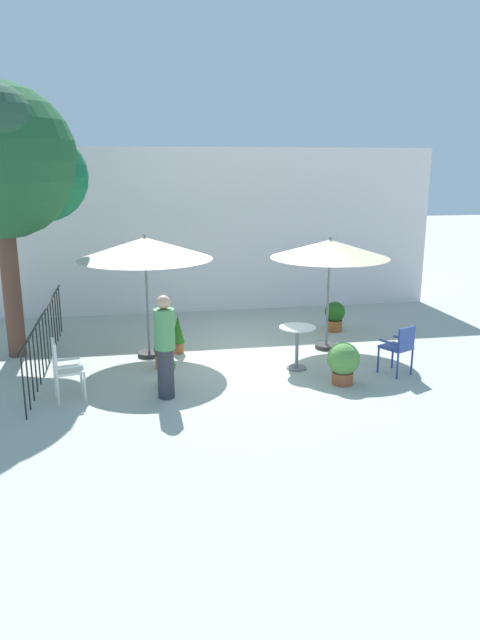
{
  "coord_description": "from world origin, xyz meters",
  "views": [
    {
      "loc": [
        -1.9,
        -10.61,
        3.52
      ],
      "look_at": [
        0.0,
        -0.28,
        0.78
      ],
      "focal_mm": 33.16,
      "sensor_mm": 36.0,
      "label": 1
    }
  ],
  "objects_px": {
    "patio_chair_0": "(399,346)",
    "potted_plant_2": "(335,315)",
    "potted_plant_4": "(167,369)",
    "patio_umbrella_0": "(330,250)",
    "cafe_table_0": "(297,340)",
    "patio_umbrella_1": "(145,249)",
    "potted_plant_3": "(343,362)",
    "potted_plant_0": "(161,354)",
    "potted_plant_1": "(178,333)",
    "patio_chair_1": "(63,366)",
    "shade_tree": "(2,161)",
    "standing_person": "(165,346)"
  },
  "relations": [
    {
      "from": "patio_chair_0",
      "to": "potted_plant_2",
      "type": "bearing_deg",
      "value": 92.93
    },
    {
      "from": "patio_chair_0",
      "to": "potted_plant_4",
      "type": "xyz_separation_m",
      "value": [
        -3.98,
        0.19,
        -0.25
      ]
    },
    {
      "from": "patio_umbrella_0",
      "to": "cafe_table_0",
      "type": "bearing_deg",
      "value": -130.2
    },
    {
      "from": "patio_umbrella_1",
      "to": "potted_plant_2",
      "type": "relative_size",
      "value": 3.79
    },
    {
      "from": "potted_plant_3",
      "to": "patio_umbrella_1",
      "type": "bearing_deg",
      "value": 146.09
    },
    {
      "from": "potted_plant_4",
      "to": "potted_plant_0",
      "type": "bearing_deg",
      "value": 93.21
    },
    {
      "from": "potted_plant_0",
      "to": "potted_plant_3",
      "type": "height_order",
      "value": "potted_plant_3"
    },
    {
      "from": "potted_plant_0",
      "to": "potted_plant_1",
      "type": "distance_m",
      "value": 0.92
    },
    {
      "from": "patio_chair_0",
      "to": "patio_chair_1",
      "type": "distance_m",
      "value": 5.58
    },
    {
      "from": "patio_chair_1",
      "to": "potted_plant_4",
      "type": "xyz_separation_m",
      "value": [
        1.6,
        0.34,
        -0.28
      ]
    },
    {
      "from": "shade_tree",
      "to": "patio_umbrella_0",
      "type": "bearing_deg",
      "value": -6.32
    },
    {
      "from": "cafe_table_0",
      "to": "potted_plant_4",
      "type": "relative_size",
      "value": 1.57
    },
    {
      "from": "cafe_table_0",
      "to": "patio_chair_0",
      "type": "xyz_separation_m",
      "value": [
        1.65,
        -0.62,
        -0.01
      ]
    },
    {
      "from": "potted_plant_3",
      "to": "standing_person",
      "type": "xyz_separation_m",
      "value": [
        -2.92,
        -0.06,
        0.45
      ]
    },
    {
      "from": "potted_plant_0",
      "to": "patio_chair_0",
      "type": "bearing_deg",
      "value": -14.86
    },
    {
      "from": "cafe_table_0",
      "to": "shade_tree",
      "type": "bearing_deg",
      "value": 160.78
    },
    {
      "from": "cafe_table_0",
      "to": "patio_chair_1",
      "type": "relative_size",
      "value": 0.8
    },
    {
      "from": "potted_plant_1",
      "to": "standing_person",
      "type": "distance_m",
      "value": 2.3
    },
    {
      "from": "cafe_table_0",
      "to": "potted_plant_1",
      "type": "relative_size",
      "value": 1.01
    },
    {
      "from": "standing_person",
      "to": "shade_tree",
      "type": "bearing_deg",
      "value": 134.35
    },
    {
      "from": "potted_plant_0",
      "to": "potted_plant_4",
      "type": "height_order",
      "value": "potted_plant_4"
    },
    {
      "from": "cafe_table_0",
      "to": "potted_plant_0",
      "type": "height_order",
      "value": "cafe_table_0"
    },
    {
      "from": "potted_plant_1",
      "to": "patio_umbrella_0",
      "type": "bearing_deg",
      "value": -3.77
    },
    {
      "from": "patio_umbrella_0",
      "to": "potted_plant_0",
      "type": "relative_size",
      "value": 4.74
    },
    {
      "from": "patio_chair_0",
      "to": "potted_plant_2",
      "type": "height_order",
      "value": "patio_chair_0"
    },
    {
      "from": "potted_plant_0",
      "to": "potted_plant_3",
      "type": "xyz_separation_m",
      "value": [
        2.93,
        -1.33,
        0.13
      ]
    },
    {
      "from": "potted_plant_0",
      "to": "potted_plant_2",
      "type": "height_order",
      "value": "potted_plant_2"
    },
    {
      "from": "patio_chair_1",
      "to": "patio_chair_0",
      "type": "bearing_deg",
      "value": 1.52
    },
    {
      "from": "patio_chair_0",
      "to": "standing_person",
      "type": "xyz_separation_m",
      "value": [
        -4.03,
        -0.32,
        0.32
      ]
    },
    {
      "from": "potted_plant_0",
      "to": "potted_plant_1",
      "type": "xyz_separation_m",
      "value": [
        0.37,
        0.83,
        0.15
      ]
    },
    {
      "from": "patio_umbrella_0",
      "to": "potted_plant_0",
      "type": "xyz_separation_m",
      "value": [
        -3.3,
        -0.64,
        -1.71
      ]
    },
    {
      "from": "patio_chair_0",
      "to": "potted_plant_0",
      "type": "distance_m",
      "value": 4.18
    },
    {
      "from": "patio_umbrella_0",
      "to": "cafe_table_0",
      "type": "height_order",
      "value": "patio_umbrella_0"
    },
    {
      "from": "shade_tree",
      "to": "standing_person",
      "type": "relative_size",
      "value": 3.03
    },
    {
      "from": "potted_plant_4",
      "to": "potted_plant_1",
      "type": "bearing_deg",
      "value": 79.27
    },
    {
      "from": "patio_umbrella_1",
      "to": "patio_umbrella_0",
      "type": "bearing_deg",
      "value": -2.11
    },
    {
      "from": "patio_chair_1",
      "to": "shade_tree",
      "type": "bearing_deg",
      "value": 113.13
    },
    {
      "from": "patio_chair_0",
      "to": "shade_tree",
      "type": "bearing_deg",
      "value": 160.45
    },
    {
      "from": "shade_tree",
      "to": "potted_plant_0",
      "type": "relative_size",
      "value": 10.32
    },
    {
      "from": "patio_chair_0",
      "to": "patio_chair_1",
      "type": "bearing_deg",
      "value": -178.48
    },
    {
      "from": "patio_umbrella_1",
      "to": "potted_plant_0",
      "type": "distance_m",
      "value": 1.96
    },
    {
      "from": "shade_tree",
      "to": "potted_plant_1",
      "type": "height_order",
      "value": "shade_tree"
    },
    {
      "from": "cafe_table_0",
      "to": "standing_person",
      "type": "xyz_separation_m",
      "value": [
        -2.38,
        -0.94,
        0.31
      ]
    },
    {
      "from": "patio_umbrella_0",
      "to": "potted_plant_1",
      "type": "distance_m",
      "value": 3.32
    },
    {
      "from": "cafe_table_0",
      "to": "potted_plant_0",
      "type": "bearing_deg",
      "value": 169.27
    },
    {
      "from": "shade_tree",
      "to": "potted_plant_4",
      "type": "distance_m",
      "value": 4.79
    },
    {
      "from": "patio_umbrella_1",
      "to": "potted_plant_0",
      "type": "relative_size",
      "value": 5.13
    },
    {
      "from": "patio_umbrella_0",
      "to": "potted_plant_2",
      "type": "distance_m",
      "value": 2.09
    },
    {
      "from": "shade_tree",
      "to": "patio_chair_1",
      "type": "height_order",
      "value": "shade_tree"
    },
    {
      "from": "patio_chair_0",
      "to": "standing_person",
      "type": "bearing_deg",
      "value": -175.4
    }
  ]
}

